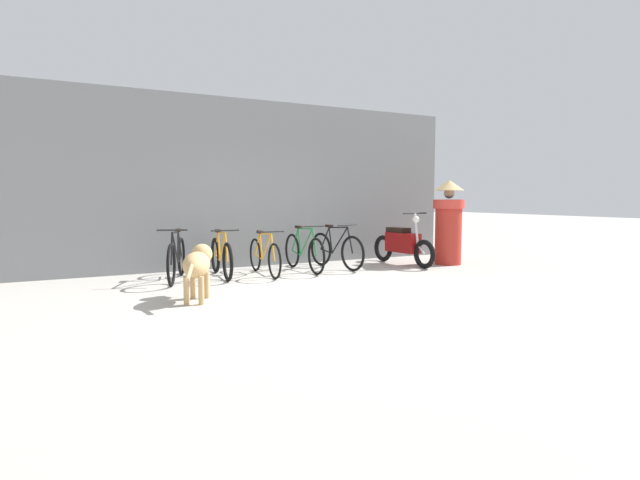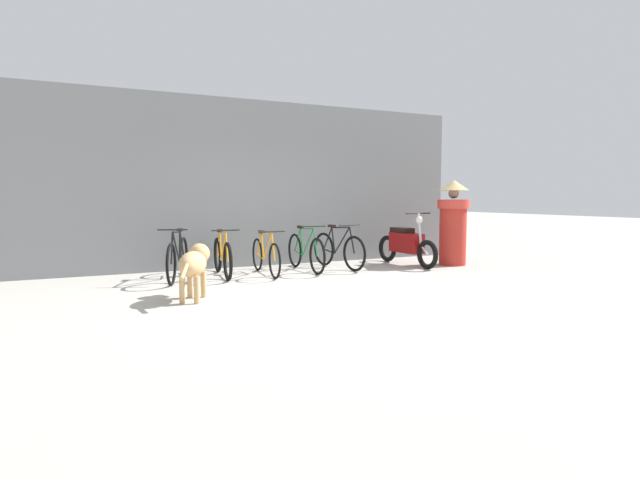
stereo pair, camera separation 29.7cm
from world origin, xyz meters
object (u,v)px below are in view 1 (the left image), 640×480
stray_dog (198,264)px  bicycle_3 (304,252)px  motorcycle (403,244)px  person_in_robes (449,221)px  bicycle_0 (177,259)px  bicycle_2 (264,256)px  bicycle_4 (336,250)px  bicycle_1 (221,257)px

stray_dog → bicycle_3: bearing=-29.8°
motorcycle → person_in_robes: bearing=66.0°
bicycle_0 → bicycle_2: bearing=106.5°
person_in_robes → bicycle_2: bearing=-1.9°
bicycle_4 → motorcycle: motorcycle is taller
bicycle_4 → bicycle_1: bearing=-98.7°
bicycle_0 → bicycle_1: bicycle_0 is taller
bicycle_0 → motorcycle: size_ratio=0.91×
bicycle_1 → motorcycle: bearing=91.7°
bicycle_0 → person_in_robes: bearing=104.6°
bicycle_0 → stray_dog: 1.70m
motorcycle → stray_dog: bearing=-74.0°
bicycle_3 → bicycle_4: size_ratio=1.07×
bicycle_0 → person_in_robes: person_in_robes is taller
bicycle_2 → bicycle_3: 0.82m
bicycle_0 → bicycle_2: bicycle_0 is taller
stray_dog → person_in_robes: bearing=-53.1°
bicycle_4 → bicycle_0: bearing=-97.7°
bicycle_3 → person_in_robes: bearing=81.7°
bicycle_3 → person_in_robes: size_ratio=1.02×
bicycle_0 → stray_dog: (-0.07, -1.69, 0.13)m
bicycle_3 → person_in_robes: (3.00, -0.50, 0.52)m
bicycle_1 → stray_dog: bearing=-20.4°
bicycle_2 → bicycle_0: bearing=-90.8°
bicycle_4 → motorcycle: 1.44m
bicycle_1 → stray_dog: bicycle_1 is taller
bicycle_2 → bicycle_3: (0.81, 0.11, 0.02)m
bicycle_2 → person_in_robes: 3.87m
bicycle_4 → motorcycle: (1.42, -0.20, 0.07)m
bicycle_1 → person_in_robes: bearing=88.1°
bicycle_2 → stray_dog: size_ratio=1.45×
bicycle_0 → person_in_robes: (5.30, -0.48, 0.52)m
bicycle_3 → bicycle_4: (0.70, 0.03, -0.00)m
bicycle_2 → bicycle_4: bicycle_4 is taller
bicycle_4 → person_in_robes: person_in_robes is taller
bicycle_1 → person_in_robes: size_ratio=0.97×
person_in_robes → stray_dog: bearing=16.8°
bicycle_4 → person_in_robes: 2.42m
bicycle_3 → stray_dog: bearing=-52.7°
bicycle_2 → bicycle_4: bearing=97.7°
bicycle_2 → motorcycle: motorcycle is taller
bicycle_2 → stray_dog: bearing=-41.5°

